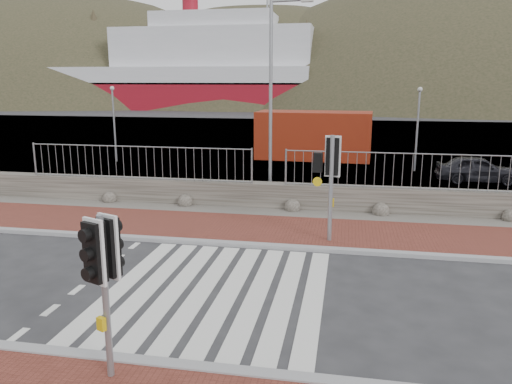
% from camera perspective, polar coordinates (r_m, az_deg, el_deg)
% --- Properties ---
extents(ground, '(220.00, 220.00, 0.00)m').
position_cam_1_polar(ground, '(11.04, -4.58, -11.22)').
color(ground, '#28282B').
rests_on(ground, ground).
extents(sidewalk_far, '(40.00, 3.00, 0.08)m').
position_cam_1_polar(sidewalk_far, '(15.15, -0.16, -4.29)').
color(sidewalk_far, brown).
rests_on(sidewalk_far, ground).
extents(kerb_near, '(40.00, 0.25, 0.12)m').
position_cam_1_polar(kerb_near, '(8.49, -10.12, -18.90)').
color(kerb_near, gray).
rests_on(kerb_near, ground).
extents(kerb_far, '(40.00, 0.25, 0.12)m').
position_cam_1_polar(kerb_far, '(13.74, -1.33, -6.05)').
color(kerb_far, gray).
rests_on(kerb_far, ground).
extents(zebra_crossing, '(4.62, 5.60, 0.01)m').
position_cam_1_polar(zebra_crossing, '(11.04, -4.58, -11.19)').
color(zebra_crossing, silver).
rests_on(zebra_crossing, ground).
extents(gravel_strip, '(40.00, 1.50, 0.06)m').
position_cam_1_polar(gravel_strip, '(17.04, 1.09, -2.38)').
color(gravel_strip, '#59544C').
rests_on(gravel_strip, ground).
extents(stone_wall, '(40.00, 0.60, 0.90)m').
position_cam_1_polar(stone_wall, '(17.70, 1.52, -0.40)').
color(stone_wall, '#443F37').
rests_on(stone_wall, ground).
extents(railing, '(18.07, 0.07, 1.22)m').
position_cam_1_polar(railing, '(17.30, 1.47, 3.91)').
color(railing, gray).
rests_on(railing, stone_wall).
extents(quay, '(120.00, 40.00, 0.50)m').
position_cam_1_polar(quay, '(37.99, 6.43, 5.91)').
color(quay, '#4C4C4F').
rests_on(quay, ground).
extents(water, '(220.00, 50.00, 0.05)m').
position_cam_1_polar(water, '(72.82, 8.50, 9.09)').
color(water, '#3F4C54').
rests_on(water, ground).
extents(ferry, '(50.00, 16.00, 20.00)m').
position_cam_1_polar(ferry, '(82.31, -9.12, 13.22)').
color(ferry, maroon).
rests_on(ferry, ground).
extents(hills_backdrop, '(254.00, 90.00, 100.00)m').
position_cam_1_polar(hills_backdrop, '(101.52, 12.43, -3.29)').
color(hills_backdrop, '#2A2D1B').
rests_on(hills_backdrop, ground).
extents(traffic_signal_near, '(0.43, 0.35, 2.61)m').
position_cam_1_polar(traffic_signal_near, '(7.60, -17.07, -7.83)').
color(traffic_signal_near, gray).
rests_on(traffic_signal_near, ground).
extents(traffic_signal_far, '(0.73, 0.31, 3.02)m').
position_cam_1_polar(traffic_signal_far, '(13.69, 8.46, 2.97)').
color(traffic_signal_far, gray).
rests_on(traffic_signal_far, ground).
extents(streetlight, '(1.52, 0.36, 7.17)m').
position_cam_1_polar(streetlight, '(18.02, 2.07, 11.33)').
color(streetlight, gray).
rests_on(streetlight, ground).
extents(shipping_container, '(6.58, 3.02, 2.69)m').
position_cam_1_polar(shipping_container, '(29.00, 6.62, 6.46)').
color(shipping_container, maroon).
rests_on(shipping_container, ground).
extents(car_a, '(3.51, 1.46, 1.19)m').
position_cam_1_polar(car_a, '(24.19, 23.95, 2.41)').
color(car_a, black).
rests_on(car_a, ground).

